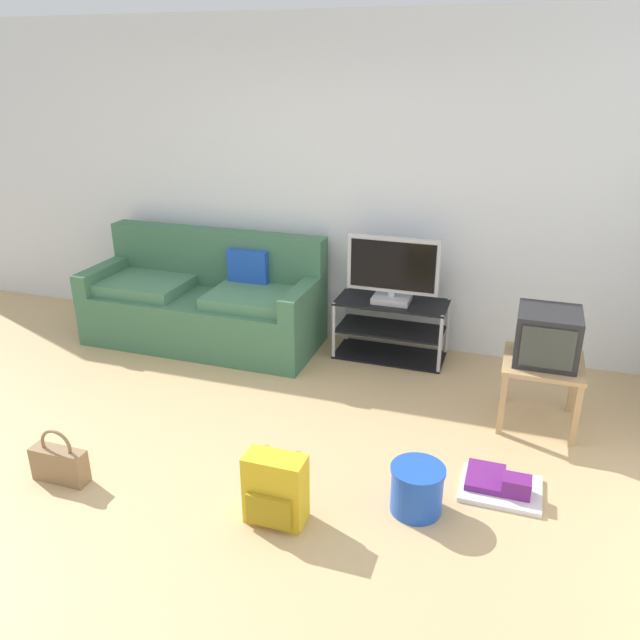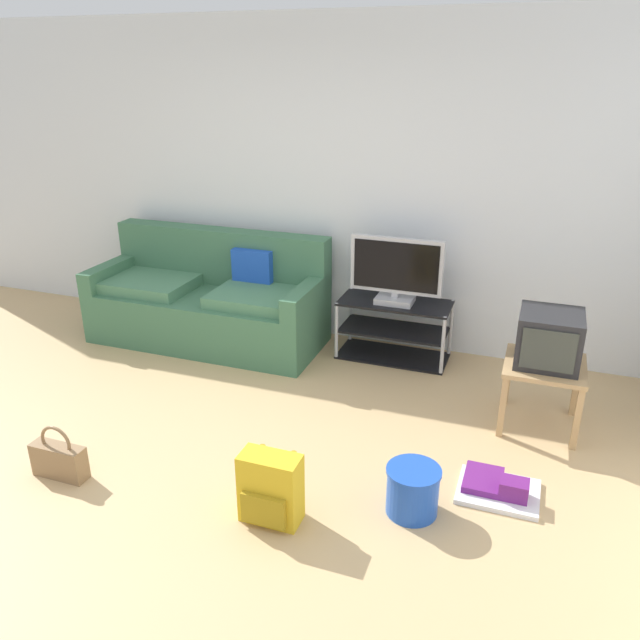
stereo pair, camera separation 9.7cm
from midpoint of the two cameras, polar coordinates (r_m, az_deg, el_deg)
The scene contains 11 objects.
ground_plane at distance 3.95m, azimuth -12.30°, elevation -14.23°, with size 9.00×9.80×0.02m, color tan.
wall_back at distance 5.48m, azimuth 0.23°, elevation 12.23°, with size 9.00×0.10×2.70m, color silver.
couch at distance 5.63m, azimuth -9.46°, elevation 1.64°, with size 2.03×0.84×0.95m.
tv_stand at distance 5.27m, azimuth 7.26°, elevation -0.89°, with size 0.91×0.42×0.50m.
flat_tv at distance 5.07m, azimuth 7.48°, elevation 4.41°, with size 0.75×0.22×0.54m.
side_table at distance 4.46m, azimuth 20.28°, elevation -4.61°, with size 0.52×0.52×0.47m.
crt_tv at distance 4.38m, azimuth 20.72°, elevation -1.59°, with size 0.40×0.41×0.35m.
backpack at distance 3.48m, azimuth -3.71°, elevation -15.11°, with size 0.33×0.24×0.40m.
handbag at distance 4.12m, azimuth -22.02°, elevation -11.66°, with size 0.34×0.11×0.35m.
cleaning_bucket at distance 3.59m, azimuth 9.22°, elevation -14.96°, with size 0.30×0.30×0.28m.
floor_tray at distance 3.89m, azimuth 16.56°, elevation -14.44°, with size 0.46×0.36×0.14m.
Camera 2 is at (1.87, -2.61, 2.30)m, focal length 35.17 mm.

